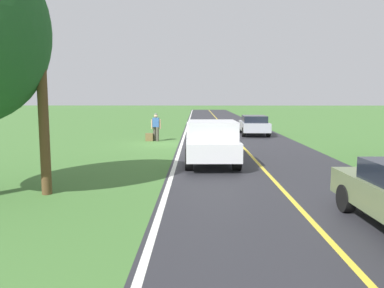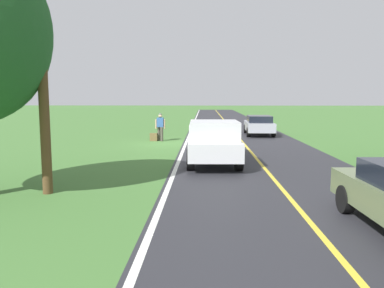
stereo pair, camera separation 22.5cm
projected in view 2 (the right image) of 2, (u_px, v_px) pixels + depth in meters
name	position (u px, v px, depth m)	size (l,w,h in m)	color
ground_plane	(171.00, 144.00, 22.44)	(200.00, 200.00, 0.00)	#427033
road_surface	(244.00, 144.00, 22.31)	(7.23, 120.00, 0.00)	#28282D
lane_edge_line	(186.00, 144.00, 22.42)	(0.16, 117.60, 0.00)	silver
lane_centre_line	(244.00, 144.00, 22.31)	(0.14, 117.60, 0.00)	gold
hitchhiker_walking	(160.00, 125.00, 23.87)	(0.62, 0.52, 1.75)	#4C473D
suitcase_carried	(154.00, 137.00, 23.92)	(0.20, 0.46, 0.49)	brown
pickup_truck_passing	(213.00, 140.00, 15.70)	(2.19, 5.44, 1.82)	silver
sedan_near_oncoming	(259.00, 125.00, 27.55)	(2.05, 4.46, 1.41)	#B2B7C1
utility_pole_roadside	(42.00, 69.00, 10.53)	(0.28, 0.28, 7.01)	brown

